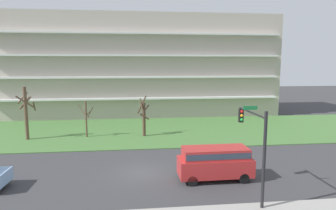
% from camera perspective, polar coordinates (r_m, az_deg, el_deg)
% --- Properties ---
extents(ground, '(160.00, 160.00, 0.00)m').
position_cam_1_polar(ground, '(23.21, -4.98, -12.82)').
color(ground, '#38383A').
extents(grass_lawn_strip, '(80.00, 16.00, 0.08)m').
position_cam_1_polar(grass_lawn_strip, '(36.63, -5.58, -4.96)').
color(grass_lawn_strip, '#477238').
rests_on(grass_lawn_strip, ground).
extents(apartment_building, '(43.93, 11.48, 15.62)m').
position_cam_1_polar(apartment_building, '(48.96, -5.97, 7.47)').
color(apartment_building, '#B2A899').
rests_on(apartment_building, ground).
extents(tree_far_left, '(2.02, 2.28, 5.80)m').
position_cam_1_polar(tree_far_left, '(35.16, -25.64, -1.05)').
color(tree_far_left, brown).
rests_on(tree_far_left, ground).
extents(tree_left, '(1.73, 1.73, 4.13)m').
position_cam_1_polar(tree_left, '(34.17, -15.45, -2.40)').
color(tree_left, brown).
rests_on(tree_left, ground).
extents(tree_center, '(1.41, 1.38, 4.62)m').
position_cam_1_polar(tree_center, '(33.51, -4.69, -2.27)').
color(tree_center, '#4C3828').
rests_on(tree_center, ground).
extents(van_red_center_left, '(5.22, 2.05, 2.36)m').
position_cam_1_polar(van_red_center_left, '(21.59, 9.06, -10.58)').
color(van_red_center_left, '#B22828').
rests_on(van_red_center_left, ground).
extents(traffic_signal_mast, '(0.90, 4.16, 5.68)m').
position_cam_1_polar(traffic_signal_mast, '(18.49, 16.31, -6.05)').
color(traffic_signal_mast, black).
rests_on(traffic_signal_mast, ground).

